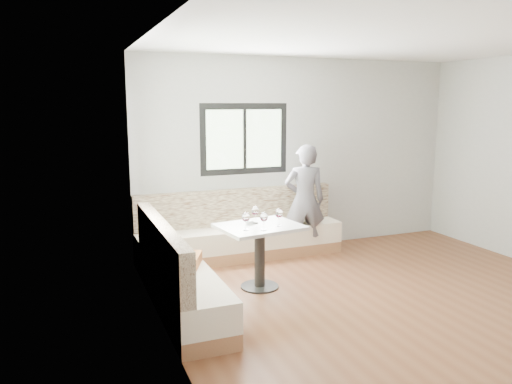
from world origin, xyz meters
The scene contains 9 objects.
room centered at (-0.08, 0.08, 1.41)m, with size 5.01×5.01×2.81m.
banquette centered at (-1.59, 1.63, 0.33)m, with size 2.90×2.80×0.95m.
table centered at (-1.24, 1.08, 0.57)m, with size 1.01×0.84×0.76m.
person centered at (-0.14, 2.08, 0.79)m, with size 0.58×0.38×1.59m, color #59555D.
olive_ramekin centered at (-1.32, 1.20, 0.77)m, with size 0.10×0.10×0.04m.
wine_glass_a centered at (-1.47, 0.93, 0.90)m, with size 0.09×0.09×0.21m.
wine_glass_b centered at (-1.28, 0.86, 0.90)m, with size 0.09×0.09×0.21m.
wine_glass_c centered at (-1.05, 0.97, 0.90)m, with size 0.09×0.09×0.21m.
wine_glass_d centered at (-1.25, 1.19, 0.90)m, with size 0.09×0.09×0.21m.
Camera 1 is at (-3.34, -4.12, 2.15)m, focal length 35.00 mm.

